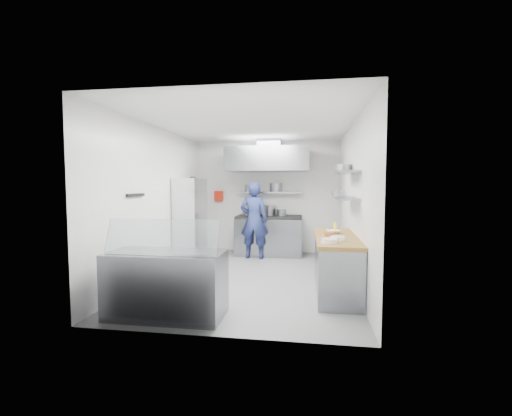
% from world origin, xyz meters
% --- Properties ---
extents(floor, '(5.00, 5.00, 0.00)m').
position_xyz_m(floor, '(0.00, 0.00, 0.00)').
color(floor, '#5F5F61').
rests_on(floor, ground).
extents(ceiling, '(5.00, 5.00, 0.00)m').
position_xyz_m(ceiling, '(0.00, 0.00, 2.80)').
color(ceiling, silver).
rests_on(ceiling, wall_back).
extents(wall_back, '(3.60, 2.80, 0.02)m').
position_xyz_m(wall_back, '(0.00, 2.50, 1.40)').
color(wall_back, white).
rests_on(wall_back, floor).
extents(wall_front, '(3.60, 2.80, 0.02)m').
position_xyz_m(wall_front, '(0.00, -2.50, 1.40)').
color(wall_front, white).
rests_on(wall_front, floor).
extents(wall_left, '(2.80, 5.00, 0.02)m').
position_xyz_m(wall_left, '(-1.80, 0.00, 1.40)').
color(wall_left, white).
rests_on(wall_left, floor).
extents(wall_right, '(2.80, 5.00, 0.02)m').
position_xyz_m(wall_right, '(1.80, 0.00, 1.40)').
color(wall_right, white).
rests_on(wall_right, floor).
extents(gas_range, '(1.60, 0.80, 0.90)m').
position_xyz_m(gas_range, '(0.10, 2.10, 0.45)').
color(gas_range, gray).
rests_on(gas_range, floor).
extents(cooktop, '(1.57, 0.78, 0.06)m').
position_xyz_m(cooktop, '(0.10, 2.10, 0.93)').
color(cooktop, black).
rests_on(cooktop, gas_range).
extents(stock_pot_left, '(0.30, 0.30, 0.20)m').
position_xyz_m(stock_pot_left, '(-0.43, 2.19, 1.06)').
color(stock_pot_left, slate).
rests_on(stock_pot_left, cooktop).
extents(stock_pot_mid, '(0.35, 0.35, 0.24)m').
position_xyz_m(stock_pot_mid, '(0.09, 2.25, 1.08)').
color(stock_pot_mid, slate).
rests_on(stock_pot_mid, cooktop).
extents(stock_pot_right, '(0.24, 0.24, 0.16)m').
position_xyz_m(stock_pot_right, '(0.40, 2.11, 1.04)').
color(stock_pot_right, slate).
rests_on(stock_pot_right, cooktop).
extents(over_range_shelf, '(1.60, 0.30, 0.04)m').
position_xyz_m(over_range_shelf, '(0.10, 2.34, 1.52)').
color(over_range_shelf, gray).
rests_on(over_range_shelf, wall_back).
extents(shelf_pot_a, '(0.24, 0.24, 0.18)m').
position_xyz_m(shelf_pot_a, '(-0.43, 2.32, 1.63)').
color(shelf_pot_a, slate).
rests_on(shelf_pot_a, over_range_shelf).
extents(shelf_pot_b, '(0.32, 0.32, 0.22)m').
position_xyz_m(shelf_pot_b, '(0.23, 2.46, 1.65)').
color(shelf_pot_b, slate).
rests_on(shelf_pot_b, over_range_shelf).
extents(extractor_hood, '(1.90, 1.15, 0.55)m').
position_xyz_m(extractor_hood, '(0.10, 1.93, 2.30)').
color(extractor_hood, gray).
rests_on(extractor_hood, wall_back).
extents(hood_duct, '(0.55, 0.55, 0.24)m').
position_xyz_m(hood_duct, '(0.10, 2.15, 2.68)').
color(hood_duct, slate).
rests_on(hood_duct, extractor_hood).
extents(red_firebox, '(0.22, 0.10, 0.26)m').
position_xyz_m(red_firebox, '(-1.25, 2.44, 1.42)').
color(red_firebox, red).
rests_on(red_firebox, wall_back).
extents(chef, '(0.67, 0.46, 1.79)m').
position_xyz_m(chef, '(-0.20, 1.64, 0.89)').
color(chef, navy).
rests_on(chef, floor).
extents(wire_rack, '(0.50, 0.90, 1.85)m').
position_xyz_m(wire_rack, '(-1.53, 1.05, 0.93)').
color(wire_rack, silver).
rests_on(wire_rack, floor).
extents(rack_bin_a, '(0.17, 0.21, 0.19)m').
position_xyz_m(rack_bin_a, '(-1.53, 0.98, 0.80)').
color(rack_bin_a, white).
rests_on(rack_bin_a, wire_rack).
extents(rack_bin_b, '(0.13, 0.17, 0.15)m').
position_xyz_m(rack_bin_b, '(-1.53, 1.43, 1.30)').
color(rack_bin_b, yellow).
rests_on(rack_bin_b, wire_rack).
extents(rack_jar, '(0.12, 0.12, 0.18)m').
position_xyz_m(rack_jar, '(-1.48, 1.09, 1.80)').
color(rack_jar, black).
rests_on(rack_jar, wire_rack).
extents(knife_strip, '(0.04, 0.55, 0.05)m').
position_xyz_m(knife_strip, '(-1.78, -0.90, 1.55)').
color(knife_strip, black).
rests_on(knife_strip, wall_left).
extents(prep_counter_base, '(0.62, 2.00, 0.84)m').
position_xyz_m(prep_counter_base, '(1.48, -0.60, 0.42)').
color(prep_counter_base, gray).
rests_on(prep_counter_base, floor).
extents(prep_counter_top, '(0.65, 2.04, 0.06)m').
position_xyz_m(prep_counter_top, '(1.48, -0.60, 0.87)').
color(prep_counter_top, brown).
rests_on(prep_counter_top, prep_counter_base).
extents(plate_stack_a, '(0.22, 0.22, 0.06)m').
position_xyz_m(plate_stack_a, '(1.33, -1.27, 0.93)').
color(plate_stack_a, white).
rests_on(plate_stack_a, prep_counter_top).
extents(plate_stack_b, '(0.21, 0.21, 0.06)m').
position_xyz_m(plate_stack_b, '(1.46, -1.05, 0.93)').
color(plate_stack_b, white).
rests_on(plate_stack_b, prep_counter_top).
extents(copper_pan, '(0.15, 0.15, 0.06)m').
position_xyz_m(copper_pan, '(1.36, -0.71, 0.93)').
color(copper_pan, '#CE603A').
rests_on(copper_pan, prep_counter_top).
extents(squeeze_bottle, '(0.05, 0.05, 0.18)m').
position_xyz_m(squeeze_bottle, '(1.49, -0.21, 0.99)').
color(squeeze_bottle, yellow).
rests_on(squeeze_bottle, prep_counter_top).
extents(mixing_bowl, '(0.29, 0.29, 0.05)m').
position_xyz_m(mixing_bowl, '(1.45, -0.31, 0.93)').
color(mixing_bowl, white).
rests_on(mixing_bowl, prep_counter_top).
extents(wall_shelf_lower, '(0.30, 1.30, 0.04)m').
position_xyz_m(wall_shelf_lower, '(1.64, -0.30, 1.50)').
color(wall_shelf_lower, gray).
rests_on(wall_shelf_lower, wall_right).
extents(wall_shelf_upper, '(0.30, 1.30, 0.04)m').
position_xyz_m(wall_shelf_upper, '(1.64, -0.30, 1.92)').
color(wall_shelf_upper, gray).
rests_on(wall_shelf_upper, wall_right).
extents(shelf_pot_c, '(0.23, 0.23, 0.10)m').
position_xyz_m(shelf_pot_c, '(1.54, -0.25, 1.57)').
color(shelf_pot_c, slate).
rests_on(shelf_pot_c, wall_shelf_lower).
extents(shelf_pot_d, '(0.28, 0.28, 0.14)m').
position_xyz_m(shelf_pot_d, '(1.65, 0.14, 2.01)').
color(shelf_pot_d, slate).
rests_on(shelf_pot_d, wall_shelf_upper).
extents(display_case, '(1.50, 0.70, 0.85)m').
position_xyz_m(display_case, '(-0.79, -2.00, 0.42)').
color(display_case, gray).
rests_on(display_case, floor).
extents(display_glass, '(1.47, 0.19, 0.42)m').
position_xyz_m(display_glass, '(-0.79, -2.12, 1.07)').
color(display_glass, silver).
rests_on(display_glass, display_case).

